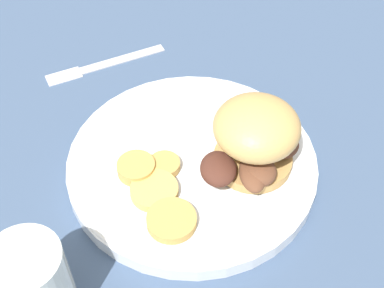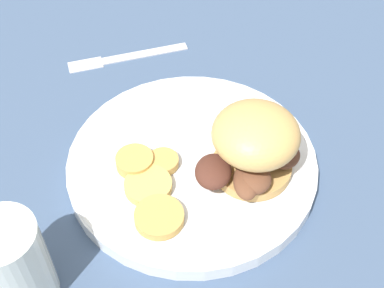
# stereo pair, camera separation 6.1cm
# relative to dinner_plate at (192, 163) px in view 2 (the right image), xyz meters

# --- Properties ---
(ground_plane) EXTENTS (4.00, 4.00, 0.00)m
(ground_plane) POSITION_rel_dinner_plate_xyz_m (0.00, 0.00, -0.01)
(ground_plane) COLOR #3D5170
(dinner_plate) EXTENTS (0.30, 0.30, 0.02)m
(dinner_plate) POSITION_rel_dinner_plate_xyz_m (0.00, 0.00, 0.00)
(dinner_plate) COLOR white
(dinner_plate) RESTS_ON ground_plane
(sandwich) EXTENTS (0.12, 0.14, 0.09)m
(sandwich) POSITION_rel_dinner_plate_xyz_m (-0.04, -0.06, 0.05)
(sandwich) COLOR tan
(sandwich) RESTS_ON dinner_plate
(potato_round_0) EXTENTS (0.04, 0.04, 0.01)m
(potato_round_0) POSITION_rel_dinner_plate_xyz_m (0.01, 0.07, 0.02)
(potato_round_0) COLOR tan
(potato_round_0) RESTS_ON dinner_plate
(potato_round_1) EXTENTS (0.05, 0.05, 0.01)m
(potato_round_1) POSITION_rel_dinner_plate_xyz_m (-0.07, 0.06, 0.01)
(potato_round_1) COLOR tan
(potato_round_1) RESTS_ON dinner_plate
(potato_round_2) EXTENTS (0.05, 0.05, 0.01)m
(potato_round_2) POSITION_rel_dinner_plate_xyz_m (-0.03, 0.06, 0.01)
(potato_round_2) COLOR tan
(potato_round_2) RESTS_ON dinner_plate
(potato_round_3) EXTENTS (0.04, 0.04, 0.01)m
(potato_round_3) POSITION_rel_dinner_plate_xyz_m (0.00, 0.04, 0.01)
(potato_round_3) COLOR tan
(potato_round_3) RESTS_ON dinner_plate
(fork) EXTENTS (0.02, 0.18, 0.00)m
(fork) POSITION_rel_dinner_plate_xyz_m (0.23, 0.03, -0.01)
(fork) COLOR silver
(fork) RESTS_ON ground_plane
(drinking_glass) EXTENTS (0.07, 0.07, 0.11)m
(drinking_glass) POSITION_rel_dinner_plate_xyz_m (-0.11, 0.21, 0.04)
(drinking_glass) COLOR silver
(drinking_glass) RESTS_ON ground_plane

